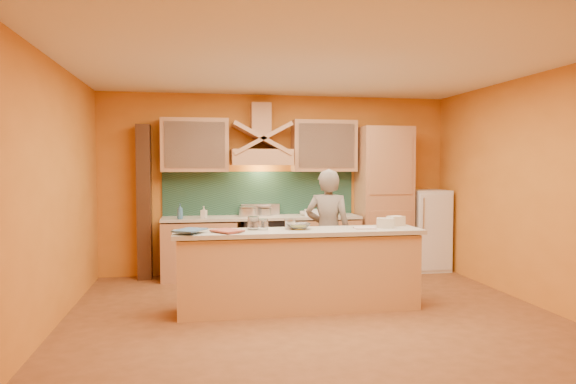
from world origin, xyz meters
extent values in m
cube|color=brown|center=(0.00, 0.00, 0.00)|extent=(5.50, 5.00, 0.01)
cube|color=white|center=(0.00, 0.00, 2.80)|extent=(5.50, 5.00, 0.01)
cube|color=orange|center=(0.00, 2.50, 1.40)|extent=(5.50, 0.02, 2.80)
cube|color=orange|center=(0.00, -2.50, 1.40)|extent=(5.50, 0.02, 2.80)
cube|color=orange|center=(-2.75, 0.00, 1.40)|extent=(0.02, 5.00, 2.80)
cube|color=orange|center=(2.75, 0.00, 1.40)|extent=(0.02, 5.00, 2.80)
cube|color=tan|center=(-1.25, 2.20, 0.43)|extent=(1.10, 0.60, 0.86)
cube|color=tan|center=(0.65, 2.20, 0.43)|extent=(1.10, 0.60, 0.86)
cube|color=beige|center=(-0.30, 2.20, 0.90)|extent=(3.00, 0.62, 0.04)
cube|color=black|center=(-0.30, 2.20, 0.45)|extent=(0.60, 0.58, 0.90)
cube|color=#1C3E31|center=(-0.30, 2.48, 1.25)|extent=(3.00, 0.03, 0.70)
cube|color=tan|center=(-0.30, 2.25, 1.82)|extent=(0.92, 0.50, 0.24)
cube|color=tan|center=(-0.30, 2.35, 2.40)|extent=(0.30, 0.30, 0.50)
cube|color=tan|center=(-1.30, 2.33, 2.00)|extent=(1.00, 0.35, 0.80)
cube|color=tan|center=(0.70, 2.33, 2.00)|extent=(1.00, 0.35, 0.80)
cube|color=tan|center=(1.65, 2.20, 1.15)|extent=(0.80, 0.60, 2.30)
cube|color=white|center=(2.40, 2.20, 0.65)|extent=(0.58, 0.60, 1.30)
cube|color=#472816|center=(-2.05, 2.35, 1.15)|extent=(0.20, 0.30, 2.30)
cube|color=tan|center=(-0.10, 0.30, 0.44)|extent=(2.80, 0.55, 0.88)
cube|color=beige|center=(-0.10, 0.30, 0.92)|extent=(2.90, 0.62, 0.05)
imported|color=#70665B|center=(0.40, 0.91, 0.82)|extent=(0.71, 0.61, 1.65)
cylinder|color=silver|center=(-0.52, 2.19, 0.97)|extent=(0.34, 0.34, 0.15)
cylinder|color=silver|center=(-0.24, 2.32, 0.97)|extent=(0.25, 0.25, 0.13)
imported|color=beige|center=(-1.18, 2.09, 1.01)|extent=(0.10, 0.10, 0.17)
imported|color=teal|center=(-1.52, 1.99, 1.03)|extent=(0.11, 0.11, 0.22)
imported|color=silver|center=(0.39, 2.19, 0.95)|extent=(0.28, 0.28, 0.07)
cube|color=white|center=(0.49, 2.13, 0.97)|extent=(0.30, 0.25, 0.10)
imported|color=#A34A3A|center=(-1.05, 0.13, 0.96)|extent=(0.40, 0.42, 0.03)
imported|color=#3E6289|center=(-1.47, 0.24, 0.98)|extent=(0.40, 0.44, 0.03)
cylinder|color=silver|center=(-0.63, 0.41, 1.02)|extent=(0.16, 0.16, 0.15)
cylinder|color=white|center=(-0.52, 0.36, 1.01)|extent=(0.14, 0.14, 0.13)
cube|color=silver|center=(-0.19, 0.42, 0.99)|extent=(0.14, 0.14, 0.10)
imported|color=silver|center=(-0.10, 0.37, 0.98)|extent=(0.31, 0.31, 0.07)
cube|color=beige|center=(0.68, 0.26, 0.95)|extent=(0.26, 0.21, 0.02)
cube|color=beige|center=(1.17, 0.49, 1.01)|extent=(0.23, 0.20, 0.12)
cube|color=beige|center=(0.95, 0.30, 1.00)|extent=(0.24, 0.22, 0.12)
camera|label=1|loc=(-1.28, -5.54, 1.70)|focal=32.00mm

